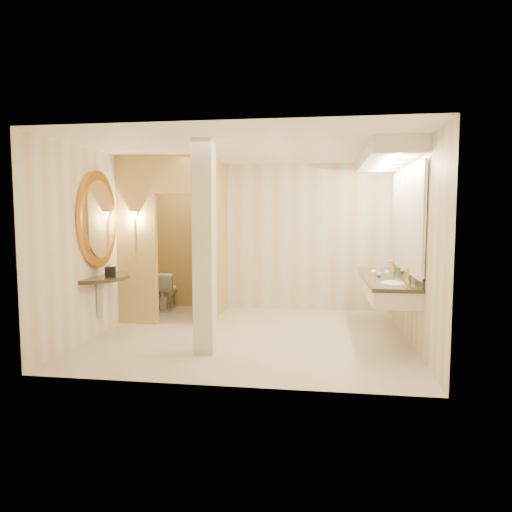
# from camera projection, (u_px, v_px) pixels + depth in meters

# --- Properties ---
(floor) EXTENTS (4.50, 4.50, 0.00)m
(floor) POSITION_uv_depth(u_px,v_px,m) (250.00, 335.00, 6.70)
(floor) COLOR beige
(floor) RESTS_ON ground
(ceiling) EXTENTS (4.50, 4.50, 0.00)m
(ceiling) POSITION_uv_depth(u_px,v_px,m) (250.00, 149.00, 6.45)
(ceiling) COLOR white
(ceiling) RESTS_ON wall_back
(wall_back) EXTENTS (4.50, 0.02, 2.70)m
(wall_back) POSITION_uv_depth(u_px,v_px,m) (267.00, 237.00, 8.55)
(wall_back) COLOR silver
(wall_back) RESTS_ON floor
(wall_front) EXTENTS (4.50, 0.02, 2.70)m
(wall_front) POSITION_uv_depth(u_px,v_px,m) (220.00, 256.00, 4.60)
(wall_front) COLOR silver
(wall_front) RESTS_ON floor
(wall_left) EXTENTS (0.02, 4.00, 2.70)m
(wall_left) POSITION_uv_depth(u_px,v_px,m) (103.00, 242.00, 6.89)
(wall_left) COLOR silver
(wall_left) RESTS_ON floor
(wall_right) EXTENTS (0.02, 4.00, 2.70)m
(wall_right) POSITION_uv_depth(u_px,v_px,m) (412.00, 245.00, 6.26)
(wall_right) COLOR silver
(wall_right) RESTS_ON floor
(toilet_closet) EXTENTS (1.50, 1.55, 2.70)m
(toilet_closet) POSITION_uv_depth(u_px,v_px,m) (193.00, 237.00, 7.68)
(toilet_closet) COLOR tan
(toilet_closet) RESTS_ON floor
(wall_sconce) EXTENTS (0.14, 0.14, 0.42)m
(wall_sconce) POSITION_uv_depth(u_px,v_px,m) (135.00, 217.00, 7.23)
(wall_sconce) COLOR gold
(wall_sconce) RESTS_ON toilet_closet
(vanity) EXTENTS (0.75, 2.51, 2.09)m
(vanity) POSITION_uv_depth(u_px,v_px,m) (389.00, 225.00, 6.56)
(vanity) COLOR silver
(vanity) RESTS_ON floor
(console_shelf) EXTENTS (1.08, 1.08, 1.99)m
(console_shelf) POSITION_uv_depth(u_px,v_px,m) (98.00, 244.00, 6.65)
(console_shelf) COLOR black
(console_shelf) RESTS_ON floor
(pillar) EXTENTS (0.25, 0.25, 2.70)m
(pillar) POSITION_uv_depth(u_px,v_px,m) (204.00, 248.00, 5.75)
(pillar) COLOR silver
(pillar) RESTS_ON floor
(tissue_box) EXTENTS (0.19, 0.19, 0.15)m
(tissue_box) POSITION_uv_depth(u_px,v_px,m) (110.00, 272.00, 6.59)
(tissue_box) COLOR black
(tissue_box) RESTS_ON console_shelf
(toilet) EXTENTS (0.46, 0.73, 0.71)m
(toilet) POSITION_uv_depth(u_px,v_px,m) (166.00, 290.00, 8.52)
(toilet) COLOR white
(toilet) RESTS_ON floor
(soap_bottle_a) EXTENTS (0.07, 0.07, 0.13)m
(soap_bottle_a) POSITION_uv_depth(u_px,v_px,m) (383.00, 269.00, 7.01)
(soap_bottle_a) COLOR beige
(soap_bottle_a) RESTS_ON vanity
(soap_bottle_b) EXTENTS (0.08, 0.08, 0.10)m
(soap_bottle_b) POSITION_uv_depth(u_px,v_px,m) (379.00, 273.00, 6.62)
(soap_bottle_b) COLOR silver
(soap_bottle_b) RESTS_ON vanity
(soap_bottle_c) EXTENTS (0.12, 0.12, 0.24)m
(soap_bottle_c) POSITION_uv_depth(u_px,v_px,m) (378.00, 265.00, 7.00)
(soap_bottle_c) COLOR #C6B28C
(soap_bottle_c) RESTS_ON vanity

